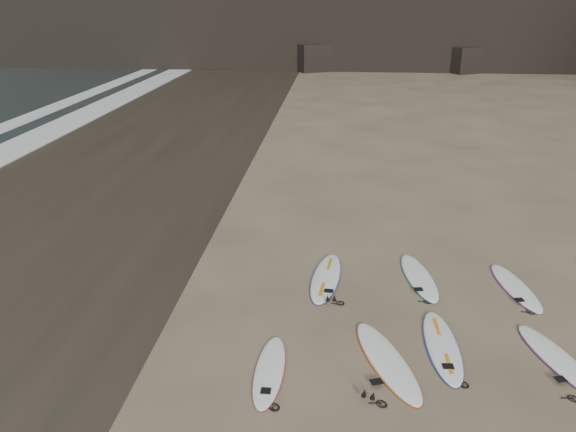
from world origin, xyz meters
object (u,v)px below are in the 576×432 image
at_px(surfboard_2, 442,346).
at_px(surfboard_5, 326,277).
at_px(surfboard_0, 269,370).
at_px(surfboard_7, 516,287).
at_px(surfboard_6, 419,277).
at_px(surfboard_1, 387,360).
at_px(surfboard_3, 559,359).

distance_m(surfboard_2, surfboard_5, 3.74).
bearing_deg(surfboard_0, surfboard_7, 34.66).
xyz_separation_m(surfboard_6, surfboard_7, (2.32, -0.34, -0.00)).
height_order(surfboard_1, surfboard_3, surfboard_1).
bearing_deg(surfboard_1, surfboard_3, -13.60).
relative_size(surfboard_5, surfboard_6, 1.05).
bearing_deg(surfboard_0, surfboard_2, 18.71).
height_order(surfboard_5, surfboard_7, surfboard_5).
height_order(surfboard_3, surfboard_6, surfboard_6).
bearing_deg(surfboard_1, surfboard_2, 8.12).
bearing_deg(surfboard_5, surfboard_3, -26.55).
relative_size(surfboard_0, surfboard_6, 0.87).
bearing_deg(surfboard_3, surfboard_6, 107.62).
bearing_deg(surfboard_3, surfboard_7, 72.59).
bearing_deg(surfboard_1, surfboard_5, 91.73).
height_order(surfboard_0, surfboard_7, surfboard_7).
xyz_separation_m(surfboard_5, surfboard_6, (2.39, 0.24, -0.00)).
distance_m(surfboard_1, surfboard_7, 4.75).
xyz_separation_m(surfboard_1, surfboard_2, (1.18, 0.61, -0.00)).
distance_m(surfboard_0, surfboard_5, 4.04).
bearing_deg(surfboard_5, surfboard_6, 12.27).
xyz_separation_m(surfboard_1, surfboard_3, (3.41, 0.33, -0.00)).
xyz_separation_m(surfboard_5, surfboard_7, (4.71, -0.10, -0.00)).
bearing_deg(surfboard_1, surfboard_7, 24.97).
bearing_deg(surfboard_7, surfboard_0, -155.52).
relative_size(surfboard_2, surfboard_6, 1.01).
xyz_separation_m(surfboard_0, surfboard_6, (3.38, 4.16, 0.01)).
relative_size(surfboard_0, surfboard_5, 0.83).
bearing_deg(surfboard_5, surfboard_7, 5.39).
bearing_deg(surfboard_1, surfboard_6, 54.21).
height_order(surfboard_1, surfboard_2, surfboard_1).
height_order(surfboard_0, surfboard_2, surfboard_2).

